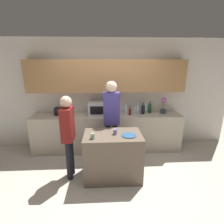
# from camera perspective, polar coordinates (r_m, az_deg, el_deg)

# --- Properties ---
(ground_plane) EXTENTS (14.00, 14.00, 0.00)m
(ground_plane) POSITION_cam_1_polar(r_m,az_deg,el_deg) (3.44, -0.81, -22.70)
(ground_plane) COLOR beige
(back_wall) EXTENTS (6.40, 0.40, 2.70)m
(back_wall) POSITION_cam_1_polar(r_m,az_deg,el_deg) (4.38, -1.79, 8.06)
(back_wall) COLOR silver
(back_wall) RESTS_ON ground_plane
(back_counter) EXTENTS (3.60, 0.62, 0.91)m
(back_counter) POSITION_cam_1_polar(r_m,az_deg,el_deg) (4.41, -1.58, -6.49)
(back_counter) COLOR #B7AD99
(back_counter) RESTS_ON ground_plane
(kitchen_island) EXTENTS (1.06, 0.67, 0.88)m
(kitchen_island) POSITION_cam_1_polar(r_m,az_deg,el_deg) (3.41, 0.24, -14.07)
(kitchen_island) COLOR brown
(kitchen_island) RESTS_ON ground_plane
(microwave) EXTENTS (0.52, 0.39, 0.30)m
(microwave) POSITION_cam_1_polar(r_m,az_deg,el_deg) (4.24, -4.21, 1.24)
(microwave) COLOR #B7BABC
(microwave) RESTS_ON back_counter
(toaster) EXTENTS (0.26, 0.16, 0.18)m
(toaster) POSITION_cam_1_polar(r_m,az_deg,el_deg) (4.38, -16.56, 0.27)
(toaster) COLOR black
(toaster) RESTS_ON back_counter
(potted_plant) EXTENTS (0.14, 0.14, 0.40)m
(potted_plant) POSITION_cam_1_polar(r_m,az_deg,el_deg) (4.48, 16.39, 2.07)
(potted_plant) COLOR #333D4C
(potted_plant) RESTS_ON back_counter
(bottle_0) EXTENTS (0.08, 0.08, 0.25)m
(bottle_0) POSITION_cam_1_polar(r_m,az_deg,el_deg) (4.24, 4.62, 0.44)
(bottle_0) COLOR silver
(bottle_0) RESTS_ON back_counter
(bottle_1) EXTENTS (0.06, 0.06, 0.22)m
(bottle_1) POSITION_cam_1_polar(r_m,az_deg,el_deg) (4.21, 5.87, 0.17)
(bottle_1) COLOR maroon
(bottle_1) RESTS_ON back_counter
(bottle_2) EXTENTS (0.06, 0.06, 0.23)m
(bottle_2) POSITION_cam_1_polar(r_m,az_deg,el_deg) (4.30, 7.40, 0.50)
(bottle_2) COLOR silver
(bottle_2) RESTS_ON back_counter
(bottle_3) EXTENTS (0.07, 0.07, 0.28)m
(bottle_3) POSITION_cam_1_polar(r_m,az_deg,el_deg) (4.34, 8.41, 0.87)
(bottle_3) COLOR silver
(bottle_3) RESTS_ON back_counter
(bottle_4) EXTENTS (0.09, 0.09, 0.28)m
(bottle_4) POSITION_cam_1_polar(r_m,az_deg,el_deg) (4.34, 10.07, 0.79)
(bottle_4) COLOR black
(bottle_4) RESTS_ON back_counter
(bottle_5) EXTENTS (0.09, 0.09, 0.32)m
(bottle_5) POSITION_cam_1_polar(r_m,az_deg,el_deg) (4.43, 10.81, 1.26)
(bottle_5) COLOR silver
(bottle_5) RESTS_ON back_counter
(bottle_6) EXTENTS (0.08, 0.08, 0.30)m
(bottle_6) POSITION_cam_1_polar(r_m,az_deg,el_deg) (4.46, 12.23, 1.19)
(bottle_6) COLOR #194723
(bottle_6) RESTS_ON back_counter
(plate_on_island) EXTENTS (0.26, 0.26, 0.01)m
(plate_on_island) POSITION_cam_1_polar(r_m,az_deg,el_deg) (3.16, 5.56, -7.60)
(plate_on_island) COLOR #2D5684
(plate_on_island) RESTS_ON kitchen_island
(cup_0) EXTENTS (0.07, 0.07, 0.10)m
(cup_0) POSITION_cam_1_polar(r_m,az_deg,el_deg) (3.04, -6.37, -7.81)
(cup_0) COLOR #81AB87
(cup_0) RESTS_ON kitchen_island
(cup_1) EXTENTS (0.07, 0.07, 0.10)m
(cup_1) POSITION_cam_1_polar(r_m,az_deg,el_deg) (3.19, 0.99, -6.48)
(cup_1) COLOR slate
(cup_1) RESTS_ON kitchen_island
(person_left) EXTENTS (0.21, 0.35, 1.59)m
(person_left) POSITION_cam_1_polar(r_m,az_deg,el_deg) (3.28, -14.15, -6.12)
(person_left) COLOR black
(person_left) RESTS_ON ground_plane
(person_center) EXTENTS (0.34, 0.23, 1.78)m
(person_center) POSITION_cam_1_polar(r_m,az_deg,el_deg) (3.70, -0.21, -0.87)
(person_center) COLOR black
(person_center) RESTS_ON ground_plane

